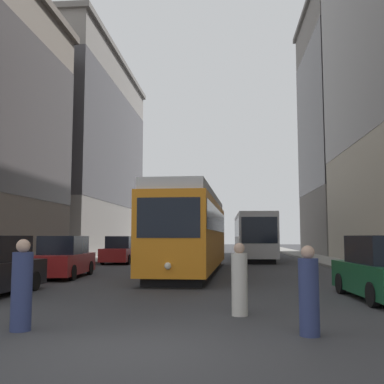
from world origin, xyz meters
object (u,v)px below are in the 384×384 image
at_px(streetcar, 192,230).
at_px(pedestrian_crossing_far, 240,281).
at_px(parked_car_left_mid, 63,258).
at_px(pedestrian_on_sidewalk, 22,288).
at_px(transit_bus, 253,235).
at_px(pedestrian_crossing_near, 309,293).
at_px(parked_car_left_near, 121,251).

xyz_separation_m(streetcar, pedestrian_crossing_far, (2.07, -12.06, -1.33)).
xyz_separation_m(parked_car_left_mid, pedestrian_on_sidewalk, (3.35, -11.09, -0.03)).
height_order(parked_car_left_mid, pedestrian_crossing_far, parked_car_left_mid).
relative_size(transit_bus, pedestrian_crossing_near, 7.44).
bearing_deg(pedestrian_on_sidewalk, pedestrian_crossing_far, 176.54).
bearing_deg(pedestrian_crossing_near, transit_bus, 168.26).
relative_size(pedestrian_crossing_far, pedestrian_on_sidewalk, 0.95).
distance_m(parked_car_left_mid, pedestrian_crossing_near, 14.16).
relative_size(pedestrian_crossing_near, pedestrian_on_sidewalk, 0.94).
distance_m(streetcar, pedestrian_on_sidewalk, 14.27).
xyz_separation_m(streetcar, parked_car_left_mid, (-5.50, -2.95, -1.26)).
distance_m(parked_car_left_near, pedestrian_on_sidewalk, 22.10).
relative_size(streetcar, transit_bus, 1.21).
distance_m(transit_bus, pedestrian_crossing_far, 24.86).
bearing_deg(pedestrian_crossing_near, pedestrian_on_sidewalk, -100.91).
bearing_deg(transit_bus, pedestrian_on_sidewalk, -103.02).
distance_m(pedestrian_crossing_near, pedestrian_on_sidewalk, 5.43).
relative_size(transit_bus, parked_car_left_mid, 2.61).
xyz_separation_m(parked_car_left_near, pedestrian_crossing_near, (8.77, -21.86, -0.09)).
bearing_deg(parked_car_left_near, pedestrian_crossing_far, -69.63).
bearing_deg(pedestrian_crossing_near, parked_car_left_mid, -152.45).
height_order(parked_car_left_near, pedestrian_crossing_far, parked_car_left_near).
distance_m(parked_car_left_near, pedestrian_crossing_far, 21.24).
xyz_separation_m(parked_car_left_mid, pedestrian_crossing_near, (8.78, -11.11, -0.09)).
bearing_deg(transit_bus, parked_car_left_mid, -121.13).
bearing_deg(streetcar, pedestrian_on_sidewalk, -96.82).
bearing_deg(pedestrian_on_sidewalk, parked_car_left_mid, -101.93).
xyz_separation_m(parked_car_left_near, pedestrian_crossing_far, (7.56, -19.85, -0.08)).
distance_m(streetcar, pedestrian_crossing_near, 14.50).
xyz_separation_m(transit_bus, pedestrian_crossing_far, (-1.67, -24.77, -1.18)).
bearing_deg(pedestrian_on_sidewalk, parked_car_left_near, -110.02).
distance_m(pedestrian_crossing_far, pedestrian_on_sidewalk, 4.66).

